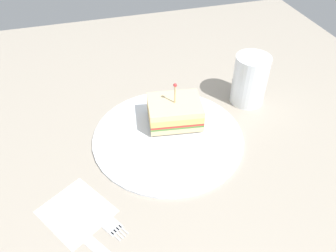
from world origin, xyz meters
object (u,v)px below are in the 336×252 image
(fork, at_px, (103,218))
(knife, at_px, (81,233))
(napkin, at_px, (76,211))
(sandwich_half_center, at_px, (175,112))
(drink_glass, at_px, (249,83))
(plate, at_px, (168,136))

(fork, bearing_deg, knife, -153.86)
(napkin, bearing_deg, sandwich_half_center, 36.95)
(sandwich_half_center, distance_m, fork, 0.24)
(fork, bearing_deg, napkin, 148.96)
(drink_glass, distance_m, napkin, 0.42)
(sandwich_half_center, bearing_deg, plate, -124.43)
(knife, bearing_deg, sandwich_half_center, 43.87)
(sandwich_half_center, xyz_separation_m, knife, (-0.20, -0.19, -0.03))
(plate, xyz_separation_m, sandwich_half_center, (0.02, 0.03, 0.03))
(drink_glass, distance_m, fork, 0.40)
(plate, bearing_deg, knife, -138.13)
(drink_glass, relative_size, knife, 0.94)
(sandwich_half_center, height_order, fork, sandwich_half_center)
(plate, xyz_separation_m, napkin, (-0.18, -0.12, -0.00))
(napkin, relative_size, knife, 0.87)
(sandwich_half_center, relative_size, napkin, 1.14)
(drink_glass, bearing_deg, fork, -148.42)
(sandwich_half_center, xyz_separation_m, fork, (-0.17, -0.18, -0.03))
(fork, bearing_deg, plate, 44.80)
(drink_glass, bearing_deg, napkin, -153.76)
(plate, distance_m, drink_glass, 0.21)
(sandwich_half_center, height_order, knife, sandwich_half_center)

